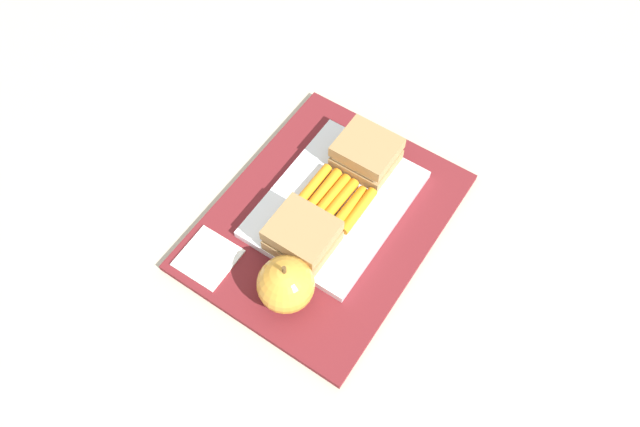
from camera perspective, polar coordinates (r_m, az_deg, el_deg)
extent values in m
plane|color=#B7AD99|center=(0.84, 0.47, -0.85)|extent=(2.40, 2.40, 0.00)
cube|color=maroon|center=(0.84, 0.47, -0.68)|extent=(0.36, 0.28, 0.01)
cube|color=white|center=(0.84, 1.42, 0.92)|extent=(0.23, 0.17, 0.01)
cube|color=#9E7A4C|center=(0.87, 4.27, 5.08)|extent=(0.07, 0.08, 0.02)
cube|color=beige|center=(0.86, 4.33, 5.59)|extent=(0.07, 0.07, 0.01)
cube|color=#9E7A4C|center=(0.85, 4.38, 6.11)|extent=(0.07, 0.08, 0.02)
cube|color=#9E7A4C|center=(0.80, -1.63, -2.48)|extent=(0.07, 0.08, 0.02)
cube|color=beige|center=(0.79, -1.65, -2.03)|extent=(0.07, 0.07, 0.01)
cube|color=#9E7A4C|center=(0.77, -1.67, -1.57)|extent=(0.07, 0.08, 0.02)
cylinder|color=orange|center=(0.84, -0.66, 2.60)|extent=(0.08, 0.01, 0.02)
cylinder|color=orange|center=(0.84, 0.29, 2.16)|extent=(0.08, 0.01, 0.01)
cylinder|color=orange|center=(0.83, 1.12, 1.69)|extent=(0.08, 0.01, 0.02)
cylinder|color=orange|center=(0.83, 1.88, 1.27)|extent=(0.08, 0.01, 0.02)
cylinder|color=orange|center=(0.82, 2.71, 0.57)|extent=(0.08, 0.01, 0.02)
cylinder|color=orange|center=(0.82, 3.57, 0.26)|extent=(0.08, 0.01, 0.01)
sphere|color=gold|center=(0.75, -3.18, -6.57)|extent=(0.07, 0.07, 0.07)
cylinder|color=brown|center=(0.72, -3.34, -5.23)|extent=(0.01, 0.00, 0.01)
cube|color=white|center=(0.82, -10.32, -4.05)|extent=(0.07, 0.07, 0.00)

